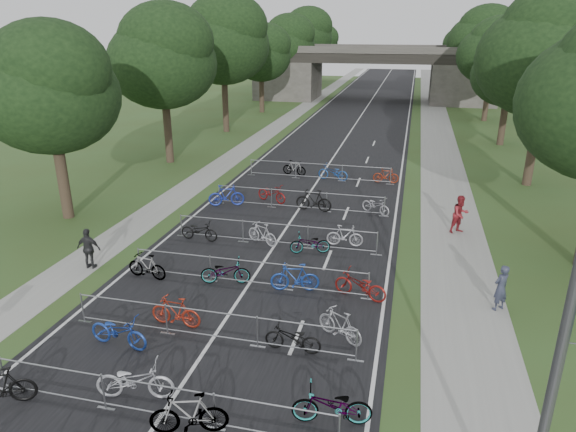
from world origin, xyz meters
name	(u,v)px	position (x,y,z in m)	size (l,w,h in m)	color
road	(359,119)	(0.00, 50.00, 0.01)	(11.00, 140.00, 0.01)	black
sidewalk_right	(435,122)	(8.00, 50.00, 0.01)	(3.00, 140.00, 0.01)	gray
sidewalk_left	(291,116)	(-7.50, 50.00, 0.01)	(2.00, 140.00, 0.01)	gray
lane_markings	(359,119)	(0.00, 50.00, 0.00)	(0.12, 140.00, 0.00)	silver
overpass_bridge	(373,73)	(0.00, 65.00, 3.53)	(31.00, 8.00, 7.05)	#42403B
lamppost	(560,364)	(8.33, 2.00, 4.28)	(0.61, 0.65, 8.21)	#4C4C51
tree_left_0	(50,91)	(-11.39, 15.93, 6.49)	(6.72, 6.72, 10.25)	#33261C
tree_left_1	(163,59)	(-11.39, 27.93, 7.30)	(7.56, 7.56, 11.53)	#33261C
tree_right_1	(551,54)	(13.11, 27.93, 7.90)	(8.18, 8.18, 12.47)	#33261C
tree_left_2	(224,42)	(-11.39, 39.93, 8.12)	(8.40, 8.40, 12.81)	#33261C
tree_right_2	(512,72)	(13.11, 39.93, 5.95)	(6.16, 6.16, 9.39)	#33261C
tree_left_3	(262,54)	(-11.39, 51.93, 6.49)	(6.72, 6.72, 10.25)	#33261C
tree_right_3	(494,52)	(13.11, 51.93, 6.92)	(7.17, 7.17, 10.93)	#33261C
tree_left_4	(287,43)	(-11.39, 63.93, 7.30)	(7.56, 7.56, 11.53)	#33261C
tree_right_4	(482,39)	(13.11, 63.93, 7.90)	(8.18, 8.18, 12.47)	#33261C
tree_left_5	(306,35)	(-11.39, 75.93, 8.12)	(8.40, 8.40, 12.81)	#33261C
tree_right_5	(471,52)	(13.11, 75.93, 5.95)	(6.16, 6.16, 9.39)	#33261C
tree_left_6	(320,44)	(-11.39, 87.93, 6.49)	(6.72, 6.72, 10.25)	#33261C
tree_right_6	(466,42)	(13.11, 87.93, 6.92)	(7.17, 7.17, 10.93)	#33261C
barrier_row_1	(158,402)	(0.00, 3.60, 0.55)	(9.70, 0.08, 1.10)	#95979C
barrier_row_2	(211,326)	(0.00, 7.20, 0.55)	(9.70, 0.08, 1.10)	#95979C
barrier_row_3	(248,273)	(0.00, 11.00, 0.55)	(9.70, 0.08, 1.10)	#95979C
barrier_row_4	(275,234)	(0.00, 15.00, 0.55)	(9.70, 0.08, 1.10)	#95979C
barrier_row_5	(299,200)	(0.00, 20.00, 0.55)	(9.70, 0.08, 1.10)	#95979C
barrier_row_6	(319,172)	(0.00, 26.00, 0.55)	(9.70, 0.08, 1.10)	#95979C
bike_5	(135,380)	(-0.97, 4.19, 0.56)	(0.74, 2.11, 1.11)	silver
bike_6	(189,414)	(0.96, 3.34, 0.58)	(0.55, 1.94, 1.17)	#95979C
bike_7	(332,406)	(4.30, 4.48, 0.53)	(0.71, 2.03, 1.07)	#95979C
bike_8	(119,331)	(-2.67, 6.22, 0.54)	(0.71, 2.04, 1.07)	#1C3B9A
bike_9	(176,312)	(-1.45, 7.72, 0.54)	(0.51, 1.79, 1.08)	#A02917
bike_10	(293,338)	(2.65, 7.23, 0.47)	(0.62, 1.78, 0.94)	black
bike_11	(340,325)	(3.96, 8.23, 0.53)	(0.50, 1.75, 1.05)	#95979C
bike_12	(147,266)	(-4.08, 10.64, 0.52)	(0.49, 1.73, 1.04)	#95979C
bike_13	(225,272)	(-0.90, 10.97, 0.51)	(0.67, 1.93, 1.01)	#95979C
bike_14	(295,277)	(1.85, 11.02, 0.56)	(0.53, 1.86, 1.12)	navy
bike_15	(360,285)	(4.30, 11.03, 0.53)	(0.70, 2.01, 1.06)	maroon
bike_16	(199,231)	(-3.58, 14.73, 0.48)	(0.64, 1.83, 0.96)	black
bike_17	(262,234)	(-0.60, 15.00, 0.51)	(0.48, 1.71, 1.03)	#AEAFB6
bike_18	(310,244)	(1.73, 14.50, 0.47)	(0.62, 1.78, 0.93)	#95979C
bike_19	(345,236)	(3.11, 15.66, 0.50)	(0.47, 1.67, 1.00)	#A5A5AD
bike_20	(226,196)	(-4.05, 19.67, 0.60)	(0.56, 1.99, 1.19)	#1D30A0
bike_21	(272,193)	(-1.78, 20.92, 0.52)	(0.68, 1.96, 1.03)	maroon
bike_22	(314,200)	(0.83, 19.99, 0.60)	(0.56, 2.00, 1.20)	black
bike_23	(376,206)	(4.13, 20.34, 0.46)	(0.61, 1.76, 0.92)	#B3B1BA
bike_25	(294,168)	(-1.78, 26.67, 0.50)	(0.47, 1.66, 1.00)	#95979C
bike_26	(333,172)	(0.92, 26.11, 0.52)	(0.69, 1.99, 1.05)	#1B4795
bike_27	(386,176)	(4.30, 26.27, 0.49)	(0.46, 1.63, 0.98)	maroon
pedestrian_a	(501,288)	(9.15, 11.39, 0.85)	(0.62, 0.41, 1.71)	#2D3144
pedestrian_b	(460,214)	(8.27, 18.60, 0.93)	(0.91, 0.71, 1.87)	maroon
pedestrian_c	(89,249)	(-6.80, 10.92, 0.87)	(1.02, 0.42, 1.74)	#262729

